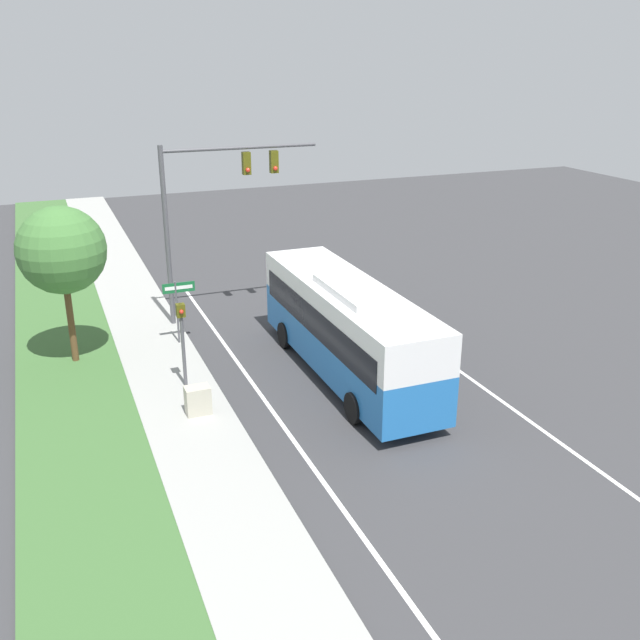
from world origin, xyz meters
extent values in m
plane|color=#38383A|center=(0.00, 0.00, 0.00)|extent=(80.00, 80.00, 0.00)
cube|color=#9E9E99|center=(-6.20, 0.00, 0.06)|extent=(2.80, 80.00, 0.12)
cube|color=#3D6633|center=(-9.40, 0.00, 0.05)|extent=(3.60, 80.00, 0.10)
cube|color=silver|center=(-3.60, 0.00, 0.00)|extent=(0.14, 30.00, 0.01)
cube|color=silver|center=(3.60, 0.00, 0.00)|extent=(0.14, 30.00, 0.01)
cube|color=#236BB7|center=(-0.32, 2.91, 1.18)|extent=(2.43, 10.46, 1.61)
cube|color=white|center=(-0.32, 2.91, 2.64)|extent=(2.43, 10.46, 1.32)
cube|color=black|center=(-0.32, 2.91, 2.19)|extent=(2.47, 9.62, 1.00)
cube|color=white|center=(-0.32, 2.13, 3.42)|extent=(1.70, 3.66, 0.24)
cylinder|color=black|center=(-1.48, 6.15, 0.50)|extent=(0.28, 0.99, 0.99)
cylinder|color=black|center=(0.85, 6.15, 0.50)|extent=(0.28, 0.99, 0.99)
cylinder|color=black|center=(-1.48, -0.33, 0.50)|extent=(0.28, 0.99, 0.99)
cylinder|color=black|center=(0.85, -0.33, 0.50)|extent=(0.28, 0.99, 0.99)
cylinder|color=#4C4C51|center=(-5.05, 10.06, 3.70)|extent=(0.20, 0.20, 7.40)
cylinder|color=#4C4C51|center=(-1.86, 10.06, 7.15)|extent=(6.37, 0.14, 0.14)
cube|color=#47470F|center=(-1.65, 10.06, 6.53)|extent=(0.32, 0.28, 0.90)
sphere|color=red|center=(-1.65, 9.88, 6.28)|extent=(0.18, 0.18, 0.18)
cube|color=#47470F|center=(-0.48, 10.06, 6.53)|extent=(0.32, 0.28, 0.90)
sphere|color=red|center=(-0.48, 9.88, 6.28)|extent=(0.18, 0.18, 0.18)
cylinder|color=#4C4C51|center=(-5.81, 3.94, 1.52)|extent=(0.12, 0.12, 3.05)
cube|color=#47470F|center=(-5.81, 3.94, 2.83)|extent=(0.28, 0.24, 0.44)
sphere|color=red|center=(-5.81, 3.79, 2.83)|extent=(0.14, 0.14, 0.14)
cylinder|color=#4C4C51|center=(-5.25, 7.85, 1.30)|extent=(0.08, 0.08, 2.59)
cube|color=#145B2D|center=(-5.12, 7.85, 2.35)|extent=(1.24, 0.03, 0.39)
cube|color=white|center=(-5.12, 7.83, 2.35)|extent=(1.05, 0.01, 0.14)
cube|color=#B7B29E|center=(-5.86, 1.82, 0.57)|extent=(0.77, 0.54, 0.90)
cylinder|color=brown|center=(-9.12, 7.62, 1.72)|extent=(0.24, 0.24, 3.24)
sphere|color=#427538|center=(-9.12, 7.62, 4.27)|extent=(3.08, 3.08, 3.08)
camera|label=1|loc=(-9.72, -18.02, 10.71)|focal=40.00mm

